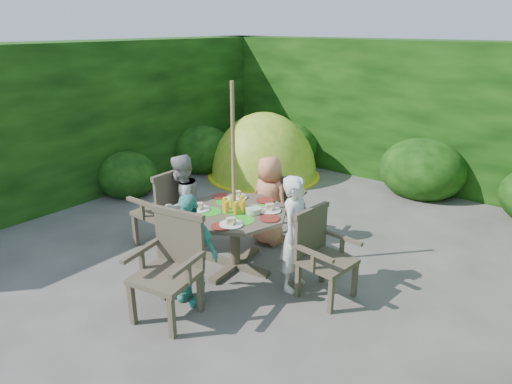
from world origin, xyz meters
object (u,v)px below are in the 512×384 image
Objects in this scene: parasol_pole at (234,181)px; patio_table at (235,220)px; child_left at (182,205)px; child_back at (269,201)px; child_front at (190,249)px; garden_chair_front at (171,265)px; garden_chair_back at (281,203)px; dome_tent at (263,176)px; garden_chair_left at (164,207)px; child_right at (296,234)px; garden_chair_right at (322,253)px.

patio_table is at bearing 19.51° from parasol_pole.
parasol_pole is (-0.00, -0.00, 0.48)m from patio_table.
child_left is 1.07× the size of child_back.
child_front is at bearing 99.62° from child_back.
child_back reaches higher than garden_chair_front.
garden_chair_back is at bearing 84.88° from garden_chair_front.
dome_tent is (-1.79, 2.18, -0.59)m from child_back.
patio_table is 0.48m from parasol_pole.
garden_chair_left is 1.18× the size of garden_chair_back.
patio_table is at bearing 87.80° from child_right.
parasol_pole is 1.70× the size of child_right.
garden_chair_left reaches higher than patio_table.
garden_chair_left is at bearing 146.14° from child_front.
child_back is (0.03, -0.30, 0.13)m from garden_chair_back.
garden_chair_front reaches higher than patio_table.
parasol_pole reaches higher than garden_chair_left.
patio_table is 1.53× the size of garden_chair_right.
garden_chair_back is 1.38m from child_left.
garden_chair_left is 0.79× the size of child_right.
child_right is (0.67, 1.18, 0.10)m from garden_chair_front.
child_front is at bearing 139.23° from garden_chair_right.
garden_chair_right is at bearing -34.98° from dome_tent.
child_back reaches higher than garden_chair_back.
dome_tent is (-2.68, 2.88, -0.65)m from child_right.
garden_chair_left is at bearing 46.16° from child_back.
child_back is at bearing 67.19° from garden_chair_right.
dome_tent is (-1.09, 3.07, -0.64)m from child_left.
dome_tent reaches higher than garden_chair_back.
garden_chair_back is at bearing 57.86° from garden_chair_right.
child_right reaches higher than garden_chair_front.
garden_chair_back is (-0.13, 1.10, -0.16)m from patio_table.
child_left is (-0.91, 0.99, 0.09)m from garden_chair_front.
dome_tent is at bearing -56.71° from garden_chair_back.
patio_table is at bearing -48.99° from dome_tent.
patio_table is at bearing 95.44° from garden_chair_left.
child_front is at bearing 44.78° from child_left.
child_left is at bearing -61.84° from dome_tent.
patio_table is at bearing 91.84° from child_front.
garden_chair_back is 0.72× the size of child_back.
child_left reaches higher than child_back.
child_left is (0.29, 0.04, 0.09)m from garden_chair_left.
patio_table is at bearing 89.85° from child_left.
patio_table is 1.39× the size of garden_chair_left.
child_right is 3.99m from dome_tent.
child_front reaches higher than child_back.
garden_chair_right is (1.09, 0.15, -0.61)m from parasol_pole.
child_left is (-0.80, -0.09, 0.02)m from patio_table.
garden_chair_back is at bearing 96.48° from parasol_pole.
garden_chair_back is 0.68× the size of child_left.
garden_chair_left is (-2.17, -0.28, 0.05)m from garden_chair_right.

